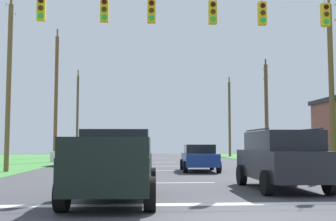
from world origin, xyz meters
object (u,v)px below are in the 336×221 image
(suv_black, at_px, (281,158))
(utility_pole_far_left, at_px, (9,84))
(utility_pole_far_right, at_px, (266,110))
(overhead_signal_span, at_px, (182,62))
(pickup_truck, at_px, (115,165))
(utility_pole_near_left, at_px, (230,118))
(distant_car_crossing_white, at_px, (84,155))
(utility_pole_mid_right, at_px, (331,82))
(distant_car_far_parked, at_px, (274,154))
(utility_pole_distant_left, at_px, (77,115))
(distant_car_oncoming, at_px, (199,157))
(utility_pole_distant_right, at_px, (56,96))

(suv_black, height_order, utility_pole_far_left, utility_pole_far_left)
(utility_pole_far_right, xyz_separation_m, utility_pole_far_left, (-18.68, -12.68, 0.38))
(overhead_signal_span, distance_m, pickup_truck, 6.54)
(pickup_truck, relative_size, utility_pole_near_left, 0.55)
(overhead_signal_span, relative_size, distant_car_crossing_white, 4.04)
(pickup_truck, xyz_separation_m, suv_black, (5.51, 2.36, 0.09))
(utility_pole_far_right, bearing_deg, overhead_signal_span, -115.70)
(utility_pole_far_left, bearing_deg, utility_pole_near_left, 55.87)
(utility_pole_mid_right, bearing_deg, distant_car_crossing_white, 157.38)
(utility_pole_far_right, bearing_deg, distant_car_far_parked, -99.59)
(distant_car_crossing_white, relative_size, utility_pole_distant_left, 0.42)
(distant_car_far_parked, bearing_deg, utility_pole_mid_right, -85.83)
(distant_car_oncoming, distance_m, distant_car_far_parked, 11.47)
(pickup_truck, bearing_deg, distant_car_oncoming, 71.30)
(distant_car_far_parked, relative_size, utility_pole_distant_left, 0.41)
(utility_pole_distant_right, height_order, utility_pole_distant_left, utility_pole_distant_right)
(utility_pole_near_left, bearing_deg, utility_pole_distant_left, -177.92)
(distant_car_crossing_white, distance_m, utility_pole_mid_right, 17.13)
(utility_pole_far_right, bearing_deg, utility_pole_far_left, -145.82)
(distant_car_far_parked, distance_m, utility_pole_near_left, 18.90)
(distant_car_oncoming, xyz_separation_m, utility_pole_far_right, (7.91, 12.69, 3.76))
(utility_pole_near_left, height_order, utility_pole_distant_left, utility_pole_distant_left)
(distant_car_crossing_white, relative_size, distant_car_oncoming, 1.01)
(distant_car_crossing_white, xyz_separation_m, utility_pole_distant_right, (-3.24, 6.08, 4.91))
(utility_pole_mid_right, relative_size, utility_pole_near_left, 1.06)
(suv_black, bearing_deg, utility_pole_distant_left, 108.63)
(distant_car_crossing_white, bearing_deg, suv_black, -61.42)
(distant_car_oncoming, bearing_deg, pickup_truck, -108.70)
(distant_car_crossing_white, height_order, utility_pole_distant_right, utility_pole_distant_right)
(utility_pole_far_left, xyz_separation_m, utility_pole_distant_left, (-0.09, 26.65, 0.14))
(distant_car_far_parked, xyz_separation_m, utility_pole_mid_right, (0.65, -8.89, 4.42))
(distant_car_crossing_white, xyz_separation_m, utility_pole_far_left, (-3.41, -6.34, 4.14))
(distant_car_crossing_white, xyz_separation_m, utility_pole_near_left, (15.12, 20.99, 4.02))
(utility_pole_far_left, bearing_deg, distant_car_far_parked, 26.19)
(distant_car_oncoming, relative_size, utility_pole_far_left, 0.43)
(overhead_signal_span, height_order, suv_black, overhead_signal_span)
(overhead_signal_span, bearing_deg, utility_pole_far_right, 64.30)
(utility_pole_distant_left, bearing_deg, distant_car_far_parked, -44.45)
(suv_black, bearing_deg, utility_pole_mid_right, 56.25)
(distant_car_far_parked, height_order, utility_pole_distant_right, utility_pole_distant_right)
(overhead_signal_span, xyz_separation_m, distant_car_far_parked, (9.01, 16.25, -4.01))
(overhead_signal_span, relative_size, pickup_truck, 3.25)
(utility_pole_distant_left, bearing_deg, suv_black, -71.37)
(distant_car_crossing_white, bearing_deg, utility_pole_distant_right, 118.04)
(utility_pole_far_left, bearing_deg, utility_pole_mid_right, -0.07)
(utility_pole_distant_right, bearing_deg, overhead_signal_span, -65.91)
(utility_pole_near_left, bearing_deg, overhead_signal_span, -105.31)
(utility_pole_distant_right, bearing_deg, distant_car_crossing_white, -61.96)
(utility_pole_near_left, xyz_separation_m, utility_pole_far_left, (-18.53, -27.33, 0.12))
(utility_pole_near_left, xyz_separation_m, utility_pole_distant_left, (-18.62, -0.68, 0.27))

